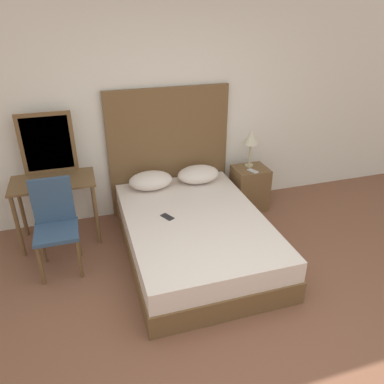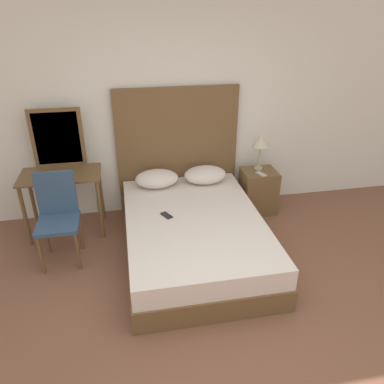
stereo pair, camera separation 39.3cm
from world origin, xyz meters
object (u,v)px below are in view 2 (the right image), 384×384
Objects in this scene: chair at (58,212)px; phone_on_nightstand at (261,174)px; vanity_desk at (62,185)px; bed at (194,236)px; phone_on_bed at (167,215)px; nightstand at (258,191)px; table_lamp at (261,141)px.

phone_on_nightstand is at bearing 10.76° from chair.
bed is at bearing -27.37° from vanity_desk.
bed is 0.38m from phone_on_bed.
table_lamp reaches higher than nightstand.
phone_on_nightstand is (-0.02, -0.09, 0.29)m from nightstand.
phone_on_nightstand reaches higher than nightstand.
bed is 12.68× the size of phone_on_bed.
phone_on_bed is (-0.28, 0.09, 0.24)m from bed.
table_lamp reaches higher than bed.
phone_on_nightstand reaches higher than bed.
phone_on_bed reaches higher than bed.
nightstand is at bearing 37.40° from bed.
vanity_desk is at bearing 150.37° from phone_on_bed.
chair reaches higher than bed.
nightstand is (1.01, 0.77, 0.06)m from bed.
phone_on_bed is 0.34× the size of table_lamp.
chair is (-1.40, 0.22, 0.32)m from bed.
chair is at bearing -165.48° from table_lamp.
chair is (-2.40, -0.55, 0.26)m from nightstand.
bed is 1.45m from chair.
bed is 2.18× the size of chair.
phone_on_bed is at bearing -152.08° from nightstand.
phone_on_nightstand is at bearing -1.24° from vanity_desk.
bed is at bearing -140.12° from table_lamp.
table_lamp is at bearing 30.39° from phone_on_bed.
table_lamp is 0.50× the size of chair.
table_lamp reaches higher than vanity_desk.
nightstand is at bearing -94.13° from table_lamp.
chair is at bearing 173.22° from phone_on_bed.
vanity_desk reaches higher than phone_on_nightstand.
phone_on_nightstand is 0.17× the size of chair.
table_lamp is at bearing 81.05° from phone_on_nightstand.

